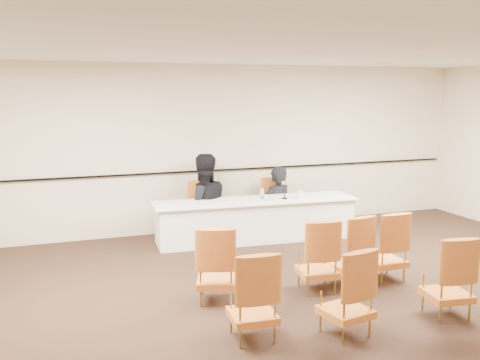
% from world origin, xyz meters
% --- Properties ---
extents(floor, '(10.00, 10.00, 0.00)m').
position_xyz_m(floor, '(0.00, 0.00, 0.00)').
color(floor, black).
rests_on(floor, ground).
extents(ceiling, '(10.00, 10.00, 0.00)m').
position_xyz_m(ceiling, '(0.00, 0.00, 3.00)').
color(ceiling, silver).
rests_on(ceiling, ground).
extents(wall_back, '(10.00, 0.04, 3.00)m').
position_xyz_m(wall_back, '(0.00, 4.00, 1.50)').
color(wall_back, beige).
rests_on(wall_back, ground).
extents(wall_rail, '(9.80, 0.04, 0.03)m').
position_xyz_m(wall_rail, '(0.00, 3.96, 1.10)').
color(wall_rail, black).
rests_on(wall_rail, wall_back).
extents(panel_table, '(3.54, 1.06, 0.70)m').
position_xyz_m(panel_table, '(0.39, 3.03, 0.35)').
color(panel_table, white).
rests_on(panel_table, ground).
extents(panelist_main, '(0.72, 0.56, 1.73)m').
position_xyz_m(panelist_main, '(0.99, 3.51, 0.32)').
color(panelist_main, black).
rests_on(panelist_main, ground).
extents(panelist_main_chair, '(0.53, 0.53, 0.95)m').
position_xyz_m(panelist_main_chair, '(0.99, 3.51, 0.47)').
color(panelist_main_chair, orange).
rests_on(panelist_main_chair, ground).
extents(panelist_second, '(0.95, 0.74, 1.96)m').
position_xyz_m(panelist_second, '(-0.38, 3.61, 0.48)').
color(panelist_second, black).
rests_on(panelist_second, ground).
extents(panelist_second_chair, '(0.53, 0.53, 0.95)m').
position_xyz_m(panelist_second_chair, '(-0.38, 3.61, 0.47)').
color(panelist_second_chair, orange).
rests_on(panelist_second_chair, ground).
extents(papers, '(0.30, 0.22, 0.00)m').
position_xyz_m(papers, '(0.78, 2.92, 0.70)').
color(papers, white).
rests_on(papers, panel_table).
extents(microphone, '(0.16, 0.23, 0.29)m').
position_xyz_m(microphone, '(0.87, 2.93, 0.84)').
color(microphone, black).
rests_on(microphone, panel_table).
extents(water_bottle, '(0.07, 0.07, 0.21)m').
position_xyz_m(water_bottle, '(0.48, 2.99, 0.80)').
color(water_bottle, teal).
rests_on(water_bottle, panel_table).
extents(drinking_glass, '(0.08, 0.08, 0.10)m').
position_xyz_m(drinking_glass, '(0.52, 2.91, 0.75)').
color(drinking_glass, silver).
rests_on(drinking_glass, panel_table).
extents(coffee_cup, '(0.12, 0.12, 0.14)m').
position_xyz_m(coffee_cup, '(1.14, 2.87, 0.77)').
color(coffee_cup, white).
rests_on(coffee_cup, panel_table).
extents(aud_chair_front_left, '(0.64, 0.64, 0.95)m').
position_xyz_m(aud_chair_front_left, '(-1.07, 0.66, 0.47)').
color(aud_chair_front_left, orange).
rests_on(aud_chair_front_left, ground).
extents(aud_chair_front_mid, '(0.56, 0.56, 0.95)m').
position_xyz_m(aud_chair_front_mid, '(0.24, 0.55, 0.47)').
color(aud_chair_front_mid, orange).
rests_on(aud_chair_front_mid, ground).
extents(aud_chair_front_right, '(0.58, 0.58, 0.95)m').
position_xyz_m(aud_chair_front_right, '(0.75, 0.60, 0.47)').
color(aud_chair_front_right, orange).
rests_on(aud_chair_front_right, ground).
extents(aud_chair_back_left, '(0.53, 0.53, 0.95)m').
position_xyz_m(aud_chair_back_left, '(-1.02, -0.43, 0.47)').
color(aud_chair_back_left, orange).
rests_on(aud_chair_back_left, ground).
extents(aud_chair_back_mid, '(0.59, 0.59, 0.95)m').
position_xyz_m(aud_chair_back_mid, '(-0.07, -0.67, 0.47)').
color(aud_chair_back_mid, orange).
rests_on(aud_chair_back_mid, ground).
extents(aud_chair_back_right, '(0.57, 0.57, 0.95)m').
position_xyz_m(aud_chair_back_right, '(1.25, -0.64, 0.47)').
color(aud_chair_back_right, orange).
rests_on(aud_chair_back_right, ground).
extents(aud_chair_extra, '(0.51, 0.51, 0.95)m').
position_xyz_m(aud_chair_extra, '(1.30, 0.60, 0.47)').
color(aud_chair_extra, orange).
rests_on(aud_chair_extra, ground).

